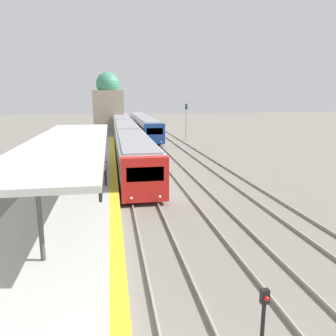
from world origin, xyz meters
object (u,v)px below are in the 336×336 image
Objects in this scene: train_near at (124,128)px; signal_post_near at (264,313)px; signal_mast_far at (186,118)px; person_on_platform at (104,169)px; train_far at (143,124)px.

signal_post_near is (1.66, -41.41, -0.60)m from train_near.
signal_mast_far is (7.01, 38.84, 2.19)m from signal_post_near.
person_on_platform is 1.01× the size of signal_post_near.
train_far is at bearing 65.37° from train_near.
train_near is 9.18m from signal_mast_far.
train_far is 5.92× the size of signal_mast_far.
signal_mast_far is (5.09, -10.38, 1.59)m from train_far.
train_near is at bearing -114.63° from train_far.
train_near is 8.58m from train_far.
train_far is 49.25m from signal_post_near.
signal_mast_far is at bearing 79.76° from signal_post_near.
person_on_platform is at bearing -112.83° from signal_mast_far.
person_on_platform is 36.87m from train_far.
train_far reaches higher than person_on_platform.
signal_mast_far reaches higher than signal_post_near.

